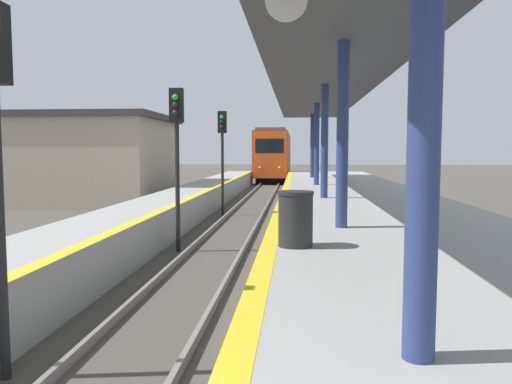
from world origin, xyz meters
TOP-DOWN VIEW (x-y plane):
  - train at (0.00, 47.59)m, footprint 2.81×19.08m
  - signal_mid at (-1.05, 11.93)m, footprint 0.36×0.31m
  - signal_far at (-0.97, 19.53)m, footprint 0.36×0.31m
  - station_canopy at (3.10, 16.66)m, footprint 3.77×34.62m
  - trash_bin at (2.11, 7.48)m, footprint 0.63×0.63m
  - station_building at (-10.67, 24.48)m, footprint 12.04×7.61m

SIDE VIEW (x-z plane):
  - trash_bin at x=2.11m, z-range 1.05..2.02m
  - station_building at x=-10.67m, z-range 0.01..4.61m
  - train at x=0.00m, z-range 0.04..4.63m
  - signal_mid at x=-1.05m, z-range 0.87..5.23m
  - signal_far at x=-0.97m, z-range 0.87..5.23m
  - station_canopy at x=3.10m, z-range 2.94..7.13m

